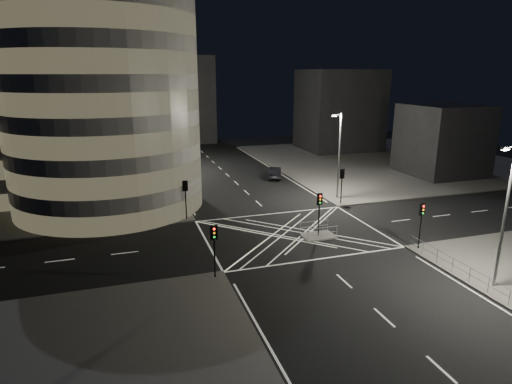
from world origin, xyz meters
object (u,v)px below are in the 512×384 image
object	(u,v)px
traffic_signal_fr	(342,180)
traffic_signal_nr	(421,217)
central_island	(318,236)
sedan	(275,172)
traffic_signal_island	(319,206)
street_lamp_right_far	(339,153)
street_lamp_left_near	(171,158)
street_lamp_left_far	(157,136)
traffic_signal_fl	(185,192)
street_lamp_right_near	(505,212)
traffic_signal_nl	(214,242)

from	to	relation	value
traffic_signal_fr	traffic_signal_nr	distance (m)	13.60
central_island	sedan	distance (m)	22.99
traffic_signal_island	traffic_signal_fr	bearing A→B (deg)	50.67
street_lamp_right_far	traffic_signal_fr	bearing A→B (deg)	-106.11
street_lamp_left_near	street_lamp_left_far	bearing A→B (deg)	90.00
traffic_signal_fl	street_lamp_right_near	world-z (taller)	street_lamp_right_near
traffic_signal_nl	traffic_signal_island	xyz separation A→B (m)	(10.80, 5.30, 0.00)
traffic_signal_nl	traffic_signal_island	distance (m)	12.03
traffic_signal_nl	sedan	xyz separation A→B (m)	(14.78, 27.94, -2.11)
traffic_signal_fl	street_lamp_right_near	bearing A→B (deg)	-48.76
sedan	street_lamp_right_far	bearing A→B (deg)	124.50
street_lamp_right_far	sedan	world-z (taller)	street_lamp_right_far
traffic_signal_fl	street_lamp_right_near	xyz separation A→B (m)	(18.24, -20.80, 2.63)
traffic_signal_fl	street_lamp_left_near	size ratio (longest dim) A/B	0.40
street_lamp_left_far	street_lamp_right_near	xyz separation A→B (m)	(18.87, -44.00, 0.00)
traffic_signal_island	street_lamp_left_near	xyz separation A→B (m)	(-11.44, 13.50, 2.63)
traffic_signal_fl	traffic_signal_nr	world-z (taller)	same
traffic_signal_fr	street_lamp_left_near	size ratio (longest dim) A/B	0.40
traffic_signal_fl	street_lamp_right_far	size ratio (longest dim) A/B	0.40
traffic_signal_nr	traffic_signal_fr	bearing A→B (deg)	90.00
sedan	street_lamp_left_far	bearing A→B (deg)	-11.30
traffic_signal_island	street_lamp_left_far	size ratio (longest dim) A/B	0.40
central_island	traffic_signal_nl	bearing A→B (deg)	-153.86
street_lamp_left_near	street_lamp_right_near	size ratio (longest dim) A/B	1.00
street_lamp_left_near	sedan	distance (m)	18.53
central_island	traffic_signal_island	world-z (taller)	traffic_signal_island
street_lamp_right_near	sedan	bearing A→B (deg)	95.62
street_lamp_right_near	sedan	distance (m)	35.62
traffic_signal_island	street_lamp_right_far	bearing A→B (deg)	54.70
sedan	traffic_signal_fl	bearing A→B (deg)	62.73
traffic_signal_island	traffic_signal_fl	bearing A→B (deg)	142.46
street_lamp_left_near	traffic_signal_fl	bearing A→B (deg)	-83.03
traffic_signal_nl	street_lamp_right_near	size ratio (longest dim) A/B	0.40
traffic_signal_nr	sedan	world-z (taller)	traffic_signal_nr
central_island	street_lamp_right_far	xyz separation A→B (m)	(7.44, 10.50, 5.47)
central_island	street_lamp_right_far	bearing A→B (deg)	54.70
central_island	street_lamp_right_far	size ratio (longest dim) A/B	0.30
traffic_signal_fr	traffic_signal_island	xyz separation A→B (m)	(-6.80, -8.30, 0.00)
central_island	traffic_signal_island	bearing A→B (deg)	0.00
street_lamp_right_near	traffic_signal_nr	bearing A→B (deg)	95.04
street_lamp_left_far	traffic_signal_fl	bearing A→B (deg)	-88.43
street_lamp_left_far	street_lamp_right_far	size ratio (longest dim) A/B	1.00
traffic_signal_island	street_lamp_left_far	xyz separation A→B (m)	(-11.44, 31.50, 2.63)
street_lamp_left_near	traffic_signal_nr	bearing A→B (deg)	-45.87
traffic_signal_fr	traffic_signal_fl	bearing A→B (deg)	180.00
traffic_signal_nl	street_lamp_right_near	world-z (taller)	street_lamp_right_near
central_island	street_lamp_left_far	world-z (taller)	street_lamp_left_far
central_island	street_lamp_right_near	world-z (taller)	street_lamp_right_near
traffic_signal_nr	sedan	distance (m)	28.16
street_lamp_left_far	traffic_signal_island	bearing A→B (deg)	-70.05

